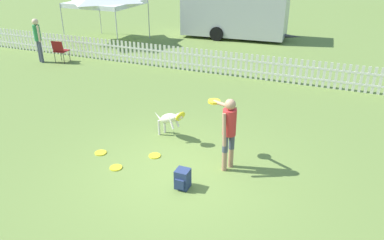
% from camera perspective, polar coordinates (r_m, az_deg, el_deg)
% --- Properties ---
extents(ground_plane, '(240.00, 240.00, 0.00)m').
position_cam_1_polar(ground_plane, '(7.85, -1.65, -8.05)').
color(ground_plane, olive).
extents(handler_person, '(0.82, 0.94, 1.57)m').
position_cam_1_polar(handler_person, '(7.58, 5.52, -0.89)').
color(handler_person, tan).
rests_on(handler_person, ground_plane).
extents(leaping_dog, '(1.03, 0.58, 0.84)m').
position_cam_1_polar(leaping_dog, '(8.98, -3.44, 0.20)').
color(leaping_dog, beige).
rests_on(leaping_dog, ground_plane).
extents(frisbee_near_handler, '(0.26, 0.26, 0.02)m').
position_cam_1_polar(frisbee_near_handler, '(8.77, -13.75, -4.87)').
color(frisbee_near_handler, yellow).
rests_on(frisbee_near_handler, ground_plane).
extents(frisbee_near_dog, '(0.26, 0.26, 0.02)m').
position_cam_1_polar(frisbee_near_dog, '(8.45, -5.71, -5.43)').
color(frisbee_near_dog, yellow).
rests_on(frisbee_near_dog, ground_plane).
extents(frisbee_midfield, '(0.26, 0.26, 0.02)m').
position_cam_1_polar(frisbee_midfield, '(8.15, -11.51, -7.12)').
color(frisbee_midfield, yellow).
rests_on(frisbee_midfield, ground_plane).
extents(backpack_on_grass, '(0.26, 0.30, 0.39)m').
position_cam_1_polar(backpack_on_grass, '(7.31, -1.46, -8.97)').
color(backpack_on_grass, navy).
rests_on(backpack_on_grass, ground_plane).
extents(picket_fence, '(26.78, 0.04, 0.88)m').
position_cam_1_polar(picket_fence, '(13.32, 9.82, 7.95)').
color(picket_fence, silver).
rests_on(picket_fence, ground_plane).
extents(folding_chair_blue_left, '(0.53, 0.55, 0.89)m').
position_cam_1_polar(folding_chair_blue_left, '(15.96, -19.50, 10.09)').
color(folding_chair_blue_left, '#333338').
rests_on(folding_chair_blue_left, ground_plane).
extents(spectator_standing, '(0.38, 0.27, 1.72)m').
position_cam_1_polar(spectator_standing, '(16.20, -22.49, 11.74)').
color(spectator_standing, '#474C5B').
rests_on(spectator_standing, ground_plane).
extents(equipment_trailer, '(5.95, 2.33, 2.56)m').
position_cam_1_polar(equipment_trailer, '(19.50, 6.57, 16.28)').
color(equipment_trailer, '#B7B7B7').
rests_on(equipment_trailer, ground_plane).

